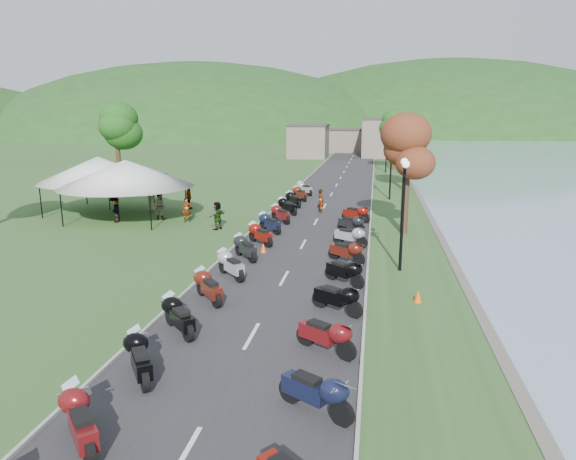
{
  "coord_description": "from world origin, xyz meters",
  "views": [
    {
      "loc": [
        3.71,
        -4.9,
        7.0
      ],
      "look_at": [
        -0.47,
        19.76,
        1.3
      ],
      "focal_mm": 32.0,
      "sensor_mm": 36.0,
      "label": 1
    }
  ],
  "objects_px": {
    "vendor_tent_main": "(127,190)",
    "pedestrian_c": "(116,222)",
    "pedestrian_b": "(161,219)",
    "pedestrian_a": "(187,222)"
  },
  "relations": [
    {
      "from": "pedestrian_c",
      "to": "pedestrian_b",
      "type": "bearing_deg",
      "value": 84.38
    },
    {
      "from": "pedestrian_a",
      "to": "pedestrian_c",
      "type": "height_order",
      "value": "pedestrian_c"
    },
    {
      "from": "pedestrian_a",
      "to": "pedestrian_c",
      "type": "bearing_deg",
      "value": 167.04
    },
    {
      "from": "vendor_tent_main",
      "to": "pedestrian_b",
      "type": "height_order",
      "value": "vendor_tent_main"
    },
    {
      "from": "vendor_tent_main",
      "to": "pedestrian_a",
      "type": "bearing_deg",
      "value": -4.03
    },
    {
      "from": "pedestrian_a",
      "to": "pedestrian_b",
      "type": "relative_size",
      "value": 0.87
    },
    {
      "from": "vendor_tent_main",
      "to": "pedestrian_a",
      "type": "xyz_separation_m",
      "value": [
        4.27,
        -0.3,
        -2.0
      ]
    },
    {
      "from": "vendor_tent_main",
      "to": "pedestrian_b",
      "type": "bearing_deg",
      "value": 6.0
    },
    {
      "from": "vendor_tent_main",
      "to": "pedestrian_c",
      "type": "xyz_separation_m",
      "value": [
        -0.3,
        -1.25,
        -2.0
      ]
    },
    {
      "from": "vendor_tent_main",
      "to": "pedestrian_c",
      "type": "relative_size",
      "value": 3.44
    }
  ]
}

